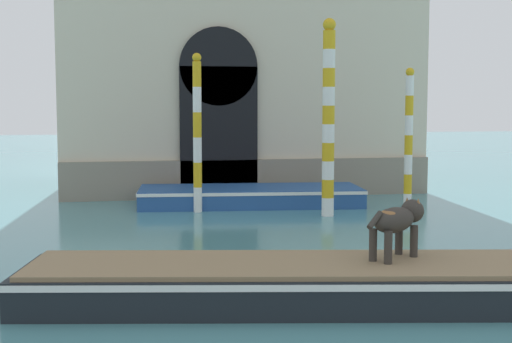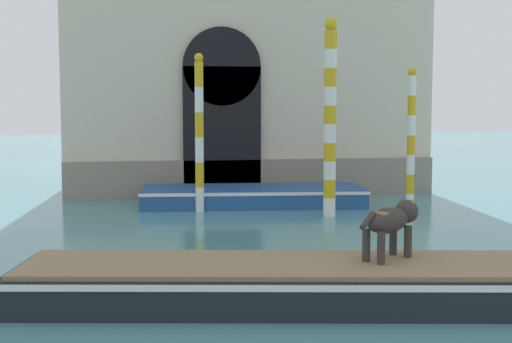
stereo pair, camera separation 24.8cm
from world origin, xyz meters
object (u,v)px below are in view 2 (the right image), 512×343
Objects in this scene: dog_on_deck at (391,221)px; mooring_pole_2 at (411,140)px; boat_foreground at (281,282)px; mooring_pole_0 at (330,117)px; mooring_pole_1 at (199,132)px; boat_moored_near_palazzo at (253,196)px.

dog_on_deck is 0.29× the size of mooring_pole_2.
mooring_pole_0 reaches higher than boat_foreground.
dog_on_deck is at bearing -98.85° from mooring_pole_0.
mooring_pole_1 is 4.92m from mooring_pole_2.
boat_foreground is 7.53m from mooring_pole_0.
mooring_pole_0 reaches higher than boat_moored_near_palazzo.
boat_foreground is at bearing -110.25° from mooring_pole_0.
dog_on_deck is 8.21m from mooring_pole_1.
mooring_pole_1 reaches higher than dog_on_deck.
mooring_pole_1 is 1.10× the size of mooring_pole_2.
dog_on_deck is 7.03m from mooring_pole_0.
dog_on_deck is 8.89m from boat_moored_near_palazzo.
boat_moored_near_palazzo is at bearing 31.82° from mooring_pole_1.
boat_foreground is 1.57× the size of mooring_pole_0.
mooring_pole_0 is at bearing -21.66° from mooring_pole_1.
mooring_pole_1 is (-2.85, 1.13, -0.37)m from mooring_pole_0.
mooring_pole_1 is (-1.78, 7.97, 0.84)m from dog_on_deck.
boat_foreground is 8.34m from mooring_pole_2.
mooring_pole_1 reaches higher than boat_moored_near_palazzo.
dog_on_deck reaches higher than boat_foreground.
mooring_pole_0 is at bearing 79.71° from boat_foreground.
mooring_pole_1 reaches higher than boat_foreground.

